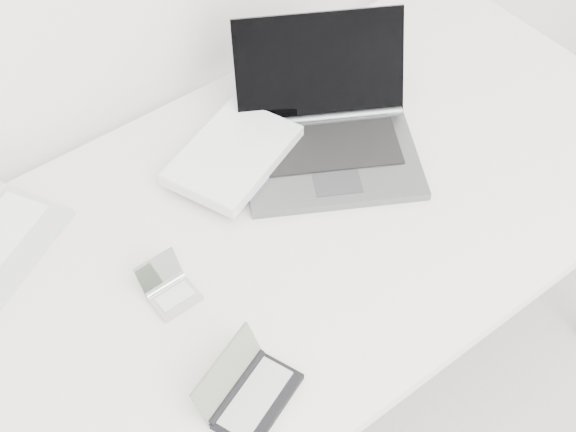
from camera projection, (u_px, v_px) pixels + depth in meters
desk at (288, 231)px, 1.54m from camera, size 1.60×0.80×0.73m
laptop_large at (295, 141)px, 1.58m from camera, size 0.56×0.45×0.22m
pda_silver at (170, 291)px, 1.38m from camera, size 0.08×0.09×0.06m
palmtop_charcoal at (249, 393)px, 1.25m from camera, size 0.18×0.16×0.08m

